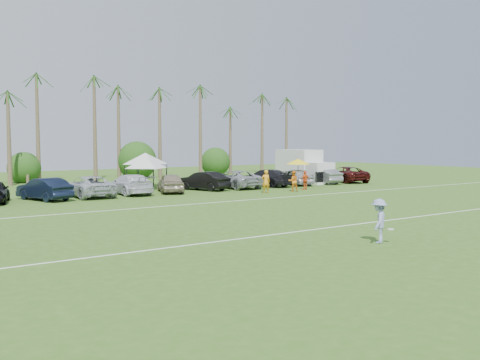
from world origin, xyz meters
TOP-DOWN VIEW (x-y plane):
  - ground at (0.00, 0.00)m, footprint 120.00×120.00m
  - field_lines at (0.00, 8.00)m, footprint 80.00×12.10m
  - palm_tree_3 at (-8.00, 38.00)m, footprint 2.40×2.40m
  - palm_tree_4 at (-4.00, 38.00)m, footprint 2.40×2.40m
  - palm_tree_5 at (0.00, 38.00)m, footprint 2.40×2.40m
  - palm_tree_6 at (4.00, 38.00)m, footprint 2.40×2.40m
  - palm_tree_7 at (8.00, 38.00)m, footprint 2.40×2.40m
  - palm_tree_8 at (13.00, 38.00)m, footprint 2.40×2.40m
  - palm_tree_9 at (18.00, 38.00)m, footprint 2.40×2.40m
  - palm_tree_10 at (23.00, 38.00)m, footprint 2.40×2.40m
  - palm_tree_11 at (27.00, 38.00)m, footprint 2.40×2.40m
  - bush_tree_1 at (-6.00, 39.00)m, footprint 4.00×4.00m
  - bush_tree_2 at (6.00, 39.00)m, footprint 4.00×4.00m
  - bush_tree_3 at (16.00, 39.00)m, footprint 4.00×4.00m
  - sideline_player_a at (7.34, 17.36)m, footprint 0.79×0.66m
  - sideline_player_b at (10.02, 17.17)m, footprint 1.01×0.92m
  - sideline_player_c at (11.93, 17.88)m, footprint 0.94×0.41m
  - box_truck at (17.10, 23.95)m, footprint 2.54×6.37m
  - canopy_tent_left at (0.89, 25.71)m, footprint 3.91×3.91m
  - canopy_tent_right at (2.07, 28.49)m, footprint 4.41×4.41m
  - market_umbrella at (14.06, 21.30)m, footprint 2.24×2.24m
  - frisbee_player at (-1.54, -1.88)m, footprint 1.33×1.19m
  - parked_car_1 at (-8.53, 21.95)m, footprint 3.01×5.00m
  - parked_car_2 at (-5.26, 22.36)m, footprint 2.65×5.63m
  - parked_car_3 at (-1.99, 22.46)m, footprint 2.21×5.37m
  - parked_car_4 at (1.28, 21.95)m, footprint 3.31×4.92m
  - parked_car_5 at (4.55, 22.35)m, footprint 3.05×5.00m
  - parked_car_6 at (7.82, 22.45)m, footprint 2.59×5.60m
  - parked_car_7 at (11.08, 22.38)m, footprint 3.57×5.75m
  - parked_car_8 at (14.35, 21.93)m, footprint 2.82×4.86m
  - parked_car_9 at (17.62, 21.99)m, footprint 2.07×4.85m
  - parked_car_10 at (20.89, 21.98)m, footprint 3.75×6.03m

SIDE VIEW (x-z plane):
  - ground at x=0.00m, z-range 0.00..0.00m
  - field_lines at x=0.00m, z-range 0.00..0.01m
  - parked_car_1 at x=-8.53m, z-range 0.00..1.55m
  - parked_car_2 at x=-5.26m, z-range 0.00..1.55m
  - parked_car_3 at x=-1.99m, z-range 0.00..1.55m
  - parked_car_4 at x=1.28m, z-range 0.00..1.55m
  - parked_car_5 at x=4.55m, z-range 0.00..1.55m
  - parked_car_6 at x=7.82m, z-range 0.00..1.55m
  - parked_car_7 at x=11.08m, z-range 0.00..1.55m
  - parked_car_8 at x=14.35m, z-range 0.00..1.55m
  - parked_car_9 at x=17.62m, z-range 0.00..1.55m
  - parked_car_10 at x=20.89m, z-range 0.00..1.55m
  - sideline_player_c at x=11.93m, z-range 0.00..1.59m
  - sideline_player_b at x=10.02m, z-range 0.00..1.68m
  - frisbee_player at x=-1.54m, z-range 0.00..1.79m
  - sideline_player_a at x=7.34m, z-range 0.00..1.83m
  - box_truck at x=17.10m, z-range 0.11..3.38m
  - bush_tree_1 at x=-6.00m, z-range -0.20..3.80m
  - bush_tree_2 at x=6.00m, z-range -0.20..3.80m
  - bush_tree_3 at x=16.00m, z-range -0.20..3.80m
  - market_umbrella at x=14.06m, z-range 0.99..3.49m
  - canopy_tent_left at x=0.89m, z-range 1.13..4.30m
  - canopy_tent_right at x=2.07m, z-range 1.27..4.84m
  - palm_tree_4 at x=-4.00m, z-range 3.03..11.93m
  - palm_tree_8 at x=13.00m, z-range 3.03..11.93m
  - palm_tree_5 at x=0.00m, z-range 3.40..13.30m
  - palm_tree_9 at x=18.00m, z-range 3.40..13.30m
  - palm_tree_6 at x=4.00m, z-range 3.76..14.66m
  - palm_tree_10 at x=23.00m, z-range 3.76..14.66m
  - palm_tree_3 at x=-8.00m, z-range 4.11..16.01m
  - palm_tree_7 at x=8.00m, z-range 4.11..16.01m
  - palm_tree_11 at x=27.00m, z-range 4.11..16.01m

